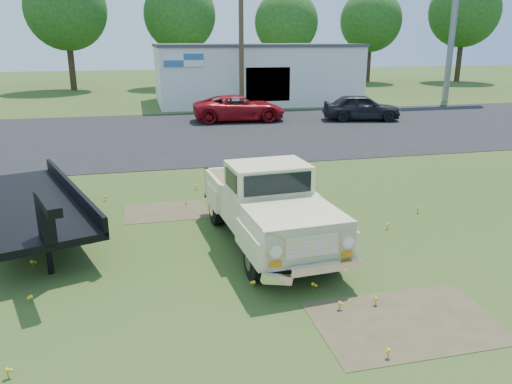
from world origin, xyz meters
TOP-DOWN VIEW (x-y plane):
  - ground at (0.00, 0.00)m, footprint 140.00×140.00m
  - asphalt_lot at (0.00, 15.00)m, footprint 90.00×14.00m
  - dirt_patch_a at (1.50, -3.00)m, footprint 3.00×2.00m
  - dirt_patch_b at (-2.00, 3.50)m, footprint 2.20×1.60m
  - commercial_building at (6.00, 26.99)m, footprint 14.20×8.20m
  - utility_pole_mid at (4.00, 22.00)m, footprint 1.60×0.30m
  - treeline_c at (-8.00, 39.50)m, footprint 7.04×7.04m
  - treeline_d at (2.00, 40.50)m, footprint 6.72×6.72m
  - treeline_e at (12.00, 39.00)m, footprint 6.08×6.08m
  - treeline_f at (22.00, 41.50)m, footprint 6.40×6.40m
  - treeline_g at (32.00, 40.00)m, footprint 7.36×7.36m
  - vintage_pickup_truck at (0.11, 0.71)m, footprint 2.40×5.35m
  - flatbed_trailer at (-5.23, 2.59)m, footprint 4.10×6.83m
  - red_pickup at (3.08, 18.32)m, footprint 5.31×2.67m
  - dark_sedan at (9.90, 16.93)m, footprint 4.60×2.68m

SIDE VIEW (x-z plane):
  - ground at x=0.00m, z-range 0.00..0.00m
  - asphalt_lot at x=0.00m, z-range -0.01..0.01m
  - dirt_patch_a at x=1.50m, z-range -0.01..0.01m
  - dirt_patch_b at x=-2.00m, z-range -0.01..0.01m
  - red_pickup at x=3.08m, z-range 0.00..1.44m
  - dark_sedan at x=9.90m, z-range 0.00..1.47m
  - flatbed_trailer at x=-5.23m, z-range 0.00..1.77m
  - vintage_pickup_truck at x=0.11m, z-range 0.00..1.89m
  - commercial_building at x=6.00m, z-range 0.03..4.18m
  - utility_pole_mid at x=4.00m, z-range 0.10..9.10m
  - treeline_e at x=12.00m, z-range 1.46..10.51m
  - treeline_f at x=22.00m, z-range 1.54..11.06m
  - treeline_d at x=2.00m, z-range 1.62..11.62m
  - treeline_c at x=-8.00m, z-range 1.70..12.17m
  - treeline_g at x=32.00m, z-range 1.78..12.73m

